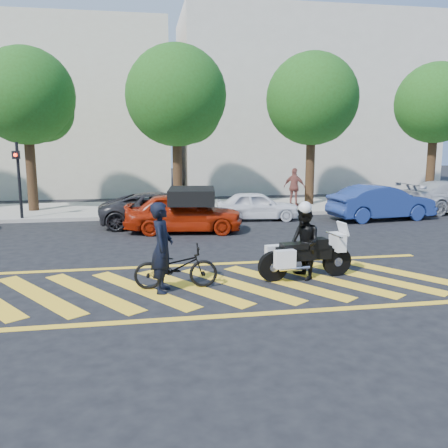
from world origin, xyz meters
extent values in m
plane|color=black|center=(0.00, 0.00, 0.00)|extent=(90.00, 90.00, 0.00)
cube|color=#9E998E|center=(0.00, 12.00, 0.07)|extent=(60.00, 5.00, 0.15)
cube|color=yellow|center=(-3.90, 0.00, 0.00)|extent=(2.43, 3.21, 0.01)
cube|color=yellow|center=(-2.80, 0.00, 0.00)|extent=(2.43, 3.21, 0.01)
cube|color=yellow|center=(-1.70, 0.00, 0.00)|extent=(2.43, 3.21, 0.01)
cube|color=yellow|center=(-0.60, 0.00, 0.00)|extent=(2.43, 3.21, 0.01)
cube|color=yellow|center=(0.50, 0.00, 0.00)|extent=(2.43, 3.21, 0.01)
cube|color=yellow|center=(1.60, 0.00, 0.00)|extent=(2.43, 3.21, 0.01)
cube|color=yellow|center=(2.70, 0.00, 0.00)|extent=(2.43, 3.21, 0.01)
cube|color=yellow|center=(3.80, 0.00, 0.00)|extent=(2.43, 3.21, 0.01)
cube|color=yellow|center=(4.90, 0.00, 0.00)|extent=(2.43, 3.21, 0.01)
cube|color=yellow|center=(0.00, -1.90, 0.00)|extent=(12.00, 0.20, 0.01)
cube|color=yellow|center=(0.00, 1.90, 0.00)|extent=(12.00, 0.20, 0.01)
cube|color=beige|center=(-8.00, 21.00, 5.00)|extent=(16.00, 8.00, 10.00)
cube|color=beige|center=(9.00, 21.00, 5.50)|extent=(16.00, 8.00, 11.00)
cylinder|color=black|center=(-6.50, 12.00, 2.00)|extent=(0.44, 0.44, 4.00)
sphere|color=#224E14|center=(-6.50, 12.00, 5.16)|extent=(4.20, 4.20, 4.20)
sphere|color=#224E14|center=(-5.90, 12.30, 4.53)|extent=(2.73, 2.73, 2.73)
cylinder|color=black|center=(0.00, 12.00, 2.00)|extent=(0.44, 0.44, 4.00)
sphere|color=#224E14|center=(0.00, 12.00, 5.26)|extent=(4.60, 4.60, 4.60)
sphere|color=#224E14|center=(0.60, 12.30, 4.58)|extent=(2.99, 2.99, 2.99)
cylinder|color=black|center=(6.50, 12.00, 2.00)|extent=(0.44, 0.44, 4.00)
sphere|color=#224E14|center=(6.50, 12.00, 5.21)|extent=(4.40, 4.40, 4.40)
sphere|color=#224E14|center=(7.10, 12.30, 4.55)|extent=(2.86, 2.86, 2.86)
cylinder|color=black|center=(13.00, 12.00, 2.00)|extent=(0.44, 0.44, 4.00)
sphere|color=#224E14|center=(13.00, 12.00, 5.10)|extent=(4.00, 4.00, 4.00)
sphere|color=#224E14|center=(13.60, 12.30, 4.50)|extent=(2.60, 2.60, 2.60)
cylinder|color=black|center=(-6.50, 9.80, 1.60)|extent=(0.12, 0.12, 3.20)
cube|color=black|center=(-6.50, 9.60, 2.70)|extent=(0.28, 0.18, 0.32)
sphere|color=#FF260C|center=(-6.50, 9.50, 2.70)|extent=(0.14, 0.14, 0.14)
imported|color=black|center=(-1.24, -0.22, 0.99)|extent=(0.60, 0.80, 1.99)
imported|color=black|center=(-0.94, -0.01, 0.49)|extent=(1.88, 0.70, 0.98)
cylinder|color=black|center=(1.35, 0.13, 0.36)|extent=(0.73, 0.24, 0.71)
cylinder|color=silver|center=(1.35, 0.13, 0.36)|extent=(0.24, 0.20, 0.22)
cylinder|color=black|center=(3.02, 0.34, 0.36)|extent=(0.73, 0.24, 0.71)
cylinder|color=silver|center=(3.02, 0.34, 0.36)|extent=(0.24, 0.20, 0.22)
cube|color=black|center=(2.13, 0.23, 0.63)|extent=(1.38, 0.44, 0.32)
cube|color=black|center=(2.46, 0.27, 0.84)|extent=(0.52, 0.38, 0.24)
cube|color=black|center=(1.86, 0.19, 0.82)|extent=(0.64, 0.44, 0.13)
cube|color=silver|center=(3.02, 0.34, 0.84)|extent=(0.29, 0.48, 0.43)
cube|color=silver|center=(1.49, 0.43, 0.60)|extent=(0.51, 0.25, 0.41)
cube|color=silver|center=(1.56, -0.13, 0.60)|extent=(0.51, 0.25, 0.41)
imported|color=black|center=(2.13, 0.23, 0.86)|extent=(0.75, 0.91, 1.73)
imported|color=#9F1D07|center=(-0.20, 6.51, 0.72)|extent=(4.38, 2.21, 1.43)
imported|color=black|center=(-0.90, 7.80, 0.65)|extent=(4.86, 2.54, 1.31)
imported|color=white|center=(3.03, 8.67, 0.59)|extent=(3.59, 1.74, 1.18)
imported|color=navy|center=(8.12, 7.80, 0.72)|extent=(4.54, 2.05, 1.44)
imported|color=brown|center=(5.51, 11.34, 1.06)|extent=(1.12, 0.99, 1.81)
camera|label=1|loc=(-1.61, -10.30, 3.31)|focal=38.00mm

